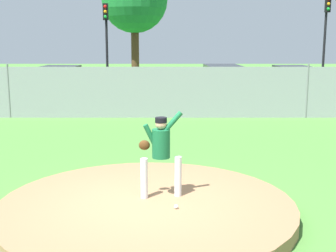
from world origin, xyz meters
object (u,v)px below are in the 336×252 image
(pitcher_youth, at_px, (159,148))
(traffic_light_far, at_px, (325,27))
(parked_car_silver, at_px, (222,85))
(parked_car_navy, at_px, (57,84))
(parked_car_charcoal, at_px, (292,84))
(baseball, at_px, (175,207))
(traffic_light_near, at_px, (105,32))

(pitcher_youth, bearing_deg, traffic_light_far, 64.24)
(parked_car_silver, xyz_separation_m, traffic_light_far, (6.31, 4.67, 2.77))
(parked_car_navy, bearing_deg, parked_car_silver, -3.47)
(traffic_light_far, bearing_deg, parked_car_silver, -143.49)
(parked_car_charcoal, bearing_deg, parked_car_silver, -170.38)
(baseball, bearing_deg, parked_car_charcoal, 68.49)
(pitcher_youth, height_order, baseball, pitcher_youth)
(parked_car_silver, xyz_separation_m, traffic_light_near, (-6.05, 4.14, 2.49))
(baseball, bearing_deg, parked_car_silver, 80.42)
(parked_car_charcoal, xyz_separation_m, parked_car_silver, (-3.55, -0.60, 0.04))
(pitcher_youth, xyz_separation_m, parked_car_charcoal, (6.30, 14.71, -0.35))
(pitcher_youth, bearing_deg, baseball, -65.41)
(parked_car_silver, height_order, traffic_light_near, traffic_light_near)
(traffic_light_near, bearing_deg, parked_car_silver, -34.38)
(baseball, height_order, traffic_light_far, traffic_light_far)
(traffic_light_near, bearing_deg, parked_car_charcoal, -20.22)
(pitcher_youth, relative_size, traffic_light_far, 0.30)
(pitcher_youth, xyz_separation_m, traffic_light_far, (9.06, 18.78, 2.47))
(traffic_light_far, bearing_deg, baseball, -114.41)
(baseball, distance_m, parked_car_silver, 14.92)
(pitcher_youth, height_order, traffic_light_far, traffic_light_far)
(parked_car_navy, bearing_deg, traffic_light_far, 16.31)
(parked_car_silver, relative_size, traffic_light_far, 0.91)
(parked_car_charcoal, bearing_deg, baseball, -111.51)
(parked_car_charcoal, height_order, traffic_light_near, traffic_light_near)
(pitcher_youth, bearing_deg, parked_car_navy, 109.77)
(pitcher_youth, relative_size, parked_car_charcoal, 0.37)
(pitcher_youth, height_order, traffic_light_near, traffic_light_near)
(baseball, xyz_separation_m, parked_car_navy, (-5.52, 15.19, 0.53))
(parked_car_silver, bearing_deg, pitcher_youth, -101.04)
(parked_car_charcoal, height_order, parked_car_navy, parked_car_charcoal)
(baseball, bearing_deg, traffic_light_near, 100.71)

